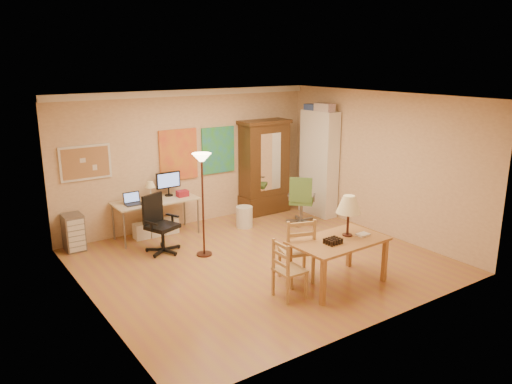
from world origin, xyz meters
TOP-DOWN VIEW (x-y plane):
  - floor at (0.00, 0.00)m, footprint 5.50×5.50m
  - crown_molding at (0.00, 2.46)m, footprint 5.50×0.08m
  - corkboard at (-2.05, 2.47)m, footprint 0.90×0.04m
  - art_panel_left at (-0.25, 2.47)m, footprint 0.80×0.04m
  - art_panel_right at (0.65, 2.47)m, footprint 0.75×0.04m
  - dining_table at (0.54, -1.33)m, footprint 1.44×0.90m
  - ladder_chair_back at (0.03, -0.91)m, footprint 0.59×0.57m
  - ladder_chair_left at (-0.42, -1.28)m, footprint 0.39×0.40m
  - torchiere_lamp at (-0.64, 0.78)m, footprint 0.32×0.32m
  - computer_desk at (-0.90, 2.16)m, footprint 1.56×0.68m
  - office_chair_black at (-1.18, 1.33)m, footprint 0.63×0.63m
  - office_chair_green at (1.82, 1.16)m, footprint 0.65×0.65m
  - drawer_cart at (-2.41, 2.28)m, footprint 0.33×0.39m
  - armoire at (1.65, 2.24)m, footprint 1.10×0.52m
  - bookshelf at (2.55, 1.49)m, footprint 0.33×0.89m
  - wastebin at (0.74, 1.64)m, footprint 0.34×0.34m

SIDE VIEW (x-z plane):
  - floor at x=0.00m, z-range 0.00..0.00m
  - wastebin at x=0.74m, z-range 0.00..0.42m
  - office_chair_green at x=1.82m, z-range -0.23..0.77m
  - office_chair_black at x=-1.18m, z-range -0.24..0.78m
  - drawer_cart at x=-2.41m, z-range 0.00..0.65m
  - ladder_chair_left at x=-0.42m, z-range -0.03..0.83m
  - computer_desk at x=-0.90m, z-range -0.16..1.02m
  - ladder_chair_back at x=0.03m, z-range -0.03..0.98m
  - dining_table at x=0.54m, z-range 0.18..1.50m
  - armoire at x=1.65m, z-range -0.13..1.89m
  - bookshelf at x=2.55m, z-range -0.01..2.22m
  - torchiere_lamp at x=-0.64m, z-range 0.54..2.31m
  - art_panel_left at x=-0.25m, z-range 0.95..1.95m
  - art_panel_right at x=0.65m, z-range 0.98..1.92m
  - corkboard at x=-2.05m, z-range 1.19..1.81m
  - crown_molding at x=0.00m, z-range 2.58..2.70m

